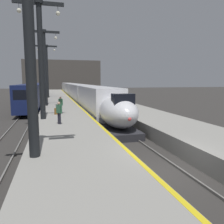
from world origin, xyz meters
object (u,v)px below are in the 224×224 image
at_px(passenger_mid_platform, 59,111).
at_px(rolling_suitcase, 56,111).
at_px(passenger_near_edge, 61,104).
at_px(highspeed_train_main, 76,91).
at_px(station_column_mid, 40,50).
at_px(regional_train_adjacent, 36,93).
at_px(station_column_near, 30,20).
at_px(station_column_far, 45,61).
at_px(station_column_distant, 47,66).

distance_m(passenger_mid_platform, rolling_suitcase, 5.25).
bearing_deg(passenger_mid_platform, passenger_near_edge, 86.77).
bearing_deg(highspeed_train_main, station_column_mid, -100.79).
relative_size(regional_train_adjacent, rolling_suitcase, 37.27).
distance_m(station_column_near, station_column_mid, 10.15).
xyz_separation_m(station_column_mid, station_column_far, (-0.00, 11.19, 0.00)).
distance_m(station_column_distant, passenger_mid_platform, 29.54).
bearing_deg(rolling_suitcase, station_column_distant, 92.75).
bearing_deg(station_column_near, highspeed_train_main, 81.91).
height_order(highspeed_train_main, station_column_mid, station_column_mid).
bearing_deg(passenger_mid_platform, highspeed_train_main, 82.18).
relative_size(highspeed_train_main, regional_train_adjacent, 2.04).
distance_m(regional_train_adjacent, passenger_mid_platform, 27.61).
distance_m(highspeed_train_main, regional_train_adjacent, 10.28).
height_order(station_column_near, rolling_suitcase, station_column_near).
bearing_deg(station_column_near, passenger_mid_platform, 80.68).
xyz_separation_m(passenger_near_edge, rolling_suitcase, (-0.44, -0.55, -0.69)).
xyz_separation_m(highspeed_train_main, station_column_far, (-5.90, -19.76, 4.87)).
relative_size(station_column_near, rolling_suitcase, 9.41).
height_order(passenger_near_edge, rolling_suitcase, passenger_near_edge).
xyz_separation_m(station_column_far, rolling_suitcase, (1.15, -8.76, -5.49)).
distance_m(station_column_mid, rolling_suitcase, 6.11).
xyz_separation_m(regional_train_adjacent, rolling_suitcase, (3.35, -22.19, -0.77)).
bearing_deg(station_column_distant, regional_train_adjacent, -142.29).
bearing_deg(passenger_mid_platform, station_column_mid, 114.56).
bearing_deg(station_column_distant, passenger_near_edge, -86.10).
height_order(station_column_near, station_column_distant, station_column_distant).
xyz_separation_m(station_column_distant, passenger_near_edge, (1.59, -23.34, -4.99)).
height_order(station_column_far, station_column_distant, station_column_distant).
relative_size(station_column_far, rolling_suitcase, 9.87).
relative_size(passenger_near_edge, passenger_mid_platform, 1.00).
bearing_deg(station_column_distant, passenger_mid_platform, -87.51).
xyz_separation_m(station_column_distant, passenger_mid_platform, (1.27, -29.09, -4.99)).
bearing_deg(station_column_distant, station_column_near, -89.91).
bearing_deg(station_column_distant, rolling_suitcase, -87.25).
bearing_deg(highspeed_train_main, rolling_suitcase, -99.46).
xyz_separation_m(regional_train_adjacent, station_column_distant, (2.20, 1.70, 4.90)).
bearing_deg(station_column_distant, station_column_far, -90.00).
bearing_deg(station_column_far, station_column_mid, -90.00).
bearing_deg(highspeed_train_main, passenger_near_edge, -98.76).
xyz_separation_m(station_column_mid, passenger_mid_platform, (1.27, -2.77, -4.80)).
relative_size(station_column_mid, rolling_suitcase, 9.87).
distance_m(passenger_near_edge, passenger_mid_platform, 5.76).
bearing_deg(rolling_suitcase, station_column_far, 97.46).
xyz_separation_m(highspeed_train_main, regional_train_adjacent, (-8.10, -6.33, 0.15)).
bearing_deg(station_column_mid, station_column_near, -89.68).
relative_size(highspeed_train_main, rolling_suitcase, 75.94).
bearing_deg(rolling_suitcase, passenger_near_edge, 50.95).
xyz_separation_m(regional_train_adjacent, passenger_near_edge, (3.79, -21.64, -0.09)).
distance_m(station_column_mid, passenger_near_edge, 5.87).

